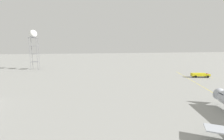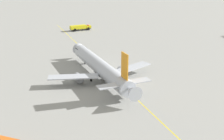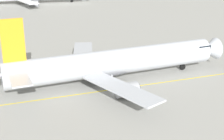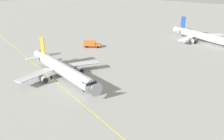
# 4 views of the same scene
# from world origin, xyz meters

# --- Properties ---
(ground_plane) EXTENTS (600.00, 600.00, 0.00)m
(ground_plane) POSITION_xyz_m (0.00, 0.00, 0.00)
(ground_plane) COLOR gray
(airliner_main) EXTENTS (29.99, 40.55, 11.37)m
(airliner_main) POSITION_xyz_m (4.38, -2.18, 3.00)
(airliner_main) COLOR #B2B7C1
(airliner_main) RESTS_ON ground_plane
(taxiway_centreline) EXTENTS (43.15, 158.26, 0.01)m
(taxiway_centreline) POSITION_xyz_m (1.46, 0.07, 0.00)
(taxiway_centreline) COLOR yellow
(taxiway_centreline) RESTS_ON ground_plane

